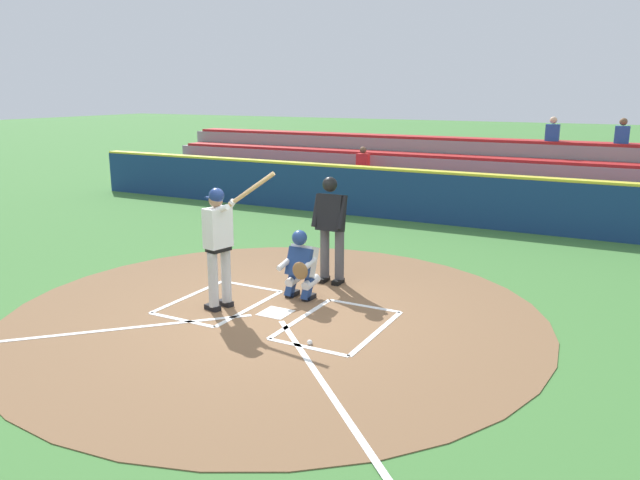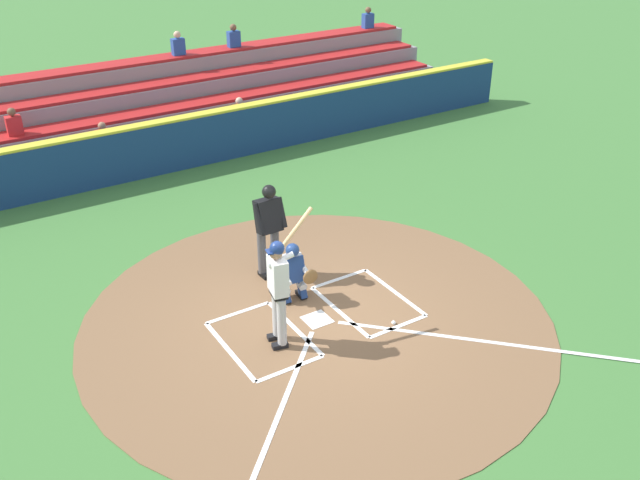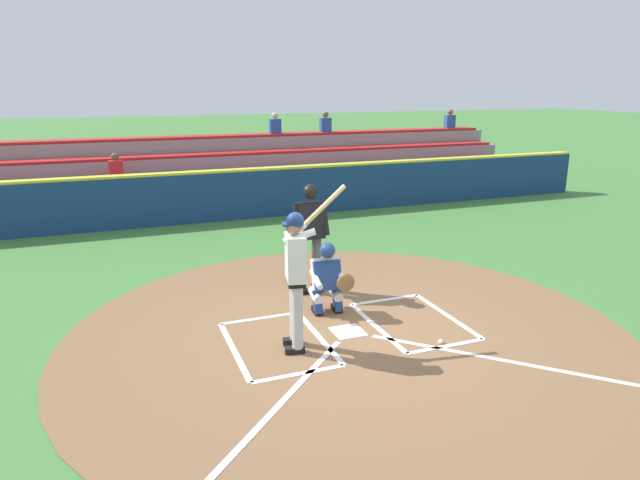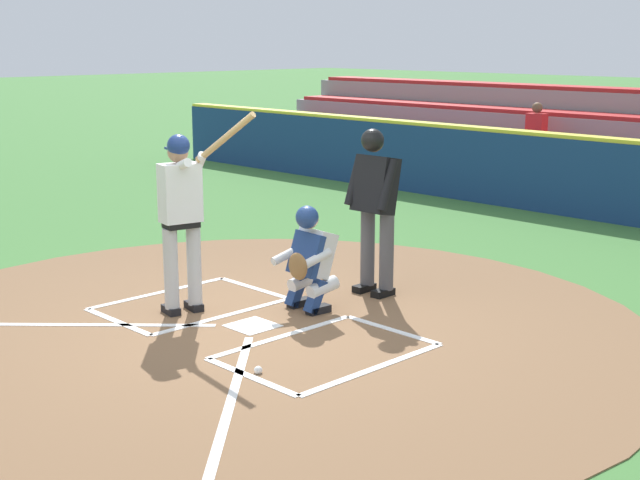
% 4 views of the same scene
% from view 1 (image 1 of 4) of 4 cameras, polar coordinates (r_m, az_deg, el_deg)
% --- Properties ---
extents(ground_plane, '(120.00, 120.00, 0.00)m').
position_cam_1_polar(ground_plane, '(9.39, -4.10, -6.76)').
color(ground_plane, '#427A38').
extents(dirt_circle, '(8.00, 8.00, 0.01)m').
position_cam_1_polar(dirt_circle, '(9.39, -4.10, -6.73)').
color(dirt_circle, brown).
rests_on(dirt_circle, ground).
extents(home_plate_and_chalk, '(7.93, 4.91, 0.01)m').
position_cam_1_polar(home_plate_and_chalk, '(8.71, -7.21, -8.42)').
color(home_plate_and_chalk, white).
rests_on(home_plate_and_chalk, dirt_circle).
extents(batter, '(1.03, 0.57, 2.13)m').
position_cam_1_polar(batter, '(9.37, -9.25, 0.07)').
color(batter, '#BCBCBC').
rests_on(batter, ground).
extents(catcher, '(0.59, 0.64, 1.13)m').
position_cam_1_polar(catcher, '(9.85, -1.76, -2.15)').
color(catcher, black).
rests_on(catcher, ground).
extents(plate_umpire, '(0.59, 0.42, 1.86)m').
position_cam_1_polar(plate_umpire, '(10.52, 1.03, 1.61)').
color(plate_umpire, '#4C4C51').
rests_on(plate_umpire, ground).
extents(baseball, '(0.07, 0.07, 0.07)m').
position_cam_1_polar(baseball, '(8.26, -0.95, -9.40)').
color(baseball, white).
rests_on(baseball, ground).
extents(backstop_wall, '(22.00, 0.36, 1.31)m').
position_cam_1_polar(backstop_wall, '(15.88, 10.39, 3.93)').
color(backstop_wall, navy).
rests_on(backstop_wall, ground).
extents(bleacher_stand, '(20.00, 3.40, 2.55)m').
position_cam_1_polar(bleacher_stand, '(18.43, 13.01, 5.30)').
color(bleacher_stand, gray).
rests_on(bleacher_stand, ground).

